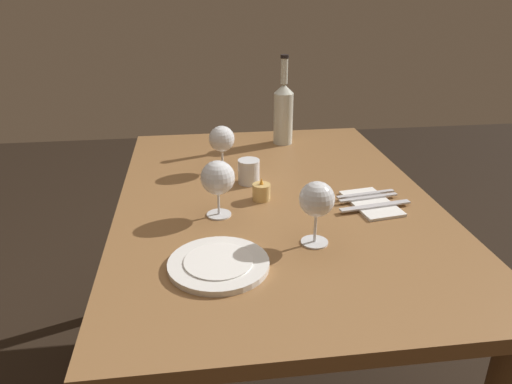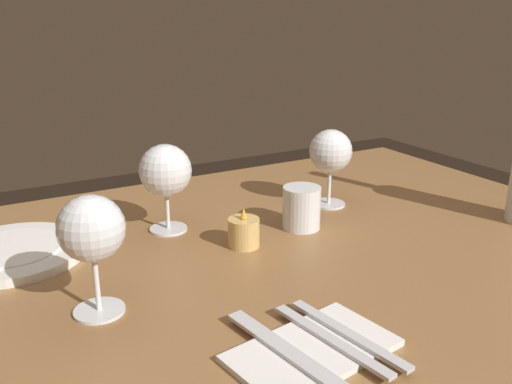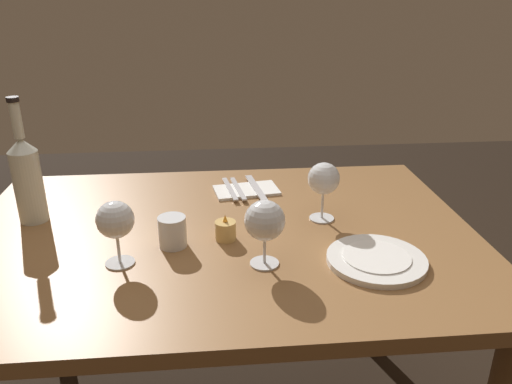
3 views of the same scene
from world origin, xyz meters
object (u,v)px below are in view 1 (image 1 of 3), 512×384
(dinner_plate, at_px, (219,264))
(table_knife, at_px, (375,206))
(wine_glass_centre, at_px, (222,140))
(folded_napkin, at_px, (371,203))
(wine_glass_right, at_px, (317,200))
(wine_glass_left, at_px, (218,178))
(votive_candle, at_px, (261,192))
(wine_bottle, at_px, (283,112))
(water_tumbler, at_px, (249,173))
(fork_outer, at_px, (366,194))
(fork_inner, at_px, (368,198))

(dinner_plate, xyz_separation_m, table_knife, (-0.23, 0.45, 0.00))
(wine_glass_centre, height_order, folded_napkin, wine_glass_centre)
(wine_glass_right, xyz_separation_m, dinner_plate, (0.08, -0.24, -0.11))
(folded_napkin, bearing_deg, table_knife, 0.00)
(folded_napkin, relative_size, table_knife, 0.97)
(wine_glass_left, bearing_deg, votive_candle, 123.13)
(wine_bottle, bearing_deg, folded_napkin, 14.30)
(wine_glass_left, relative_size, water_tumbler, 2.04)
(wine_glass_left, bearing_deg, dinner_plate, -3.70)
(wine_glass_left, xyz_separation_m, wine_glass_centre, (-0.32, 0.03, -0.00))
(votive_candle, bearing_deg, wine_glass_right, 19.46)
(wine_glass_right, distance_m, dinner_plate, 0.27)
(table_knife, bearing_deg, wine_bottle, -166.38)
(wine_glass_centre, height_order, fork_outer, wine_glass_centre)
(wine_glass_left, height_order, wine_glass_centre, wine_glass_left)
(folded_napkin, distance_m, fork_outer, 0.05)
(wine_bottle, distance_m, folded_napkin, 0.61)
(folded_napkin, xyz_separation_m, fork_outer, (-0.05, 0.00, 0.01))
(wine_glass_centre, height_order, dinner_plate, wine_glass_centre)
(fork_inner, bearing_deg, fork_outer, 180.00)
(wine_bottle, height_order, water_tumbler, wine_bottle)
(wine_glass_right, height_order, water_tumbler, wine_glass_right)
(fork_inner, relative_size, fork_outer, 1.00)
(wine_glass_left, relative_size, dinner_plate, 0.69)
(fork_outer, height_order, table_knife, same)
(wine_glass_right, distance_m, votive_candle, 0.29)
(wine_glass_right, relative_size, folded_napkin, 0.77)
(dinner_plate, distance_m, fork_outer, 0.54)
(wine_bottle, bearing_deg, water_tumbler, -25.04)
(wine_bottle, xyz_separation_m, votive_candle, (0.50, -0.16, -0.10))
(dinner_plate, relative_size, fork_inner, 1.25)
(water_tumbler, height_order, votive_candle, water_tumbler)
(wine_glass_right, distance_m, wine_glass_centre, 0.54)
(wine_glass_left, height_order, wine_bottle, wine_bottle)
(dinner_plate, relative_size, folded_napkin, 1.10)
(wine_glass_right, bearing_deg, fork_outer, 138.48)
(water_tumbler, bearing_deg, table_knife, 54.45)
(fork_inner, bearing_deg, votive_candle, -99.19)
(fork_outer, bearing_deg, wine_glass_right, -41.52)
(water_tumbler, bearing_deg, wine_glass_centre, -147.20)
(wine_glass_centre, bearing_deg, folded_napkin, 51.52)
(wine_glass_left, xyz_separation_m, dinner_plate, (0.25, -0.02, -0.10))
(fork_inner, distance_m, fork_outer, 0.03)
(wine_bottle, bearing_deg, table_knife, 13.62)
(wine_glass_centre, bearing_deg, table_knife, 48.97)
(wine_glass_centre, distance_m, dinner_plate, 0.59)
(wine_glass_centre, xyz_separation_m, fork_inner, (0.29, 0.40, -0.10))
(wine_glass_left, height_order, wine_glass_right, wine_glass_right)
(fork_outer, bearing_deg, wine_bottle, -164.41)
(wine_glass_left, height_order, water_tumbler, wine_glass_left)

